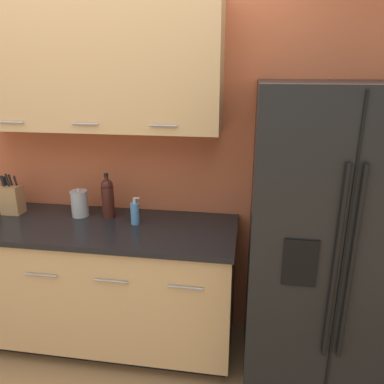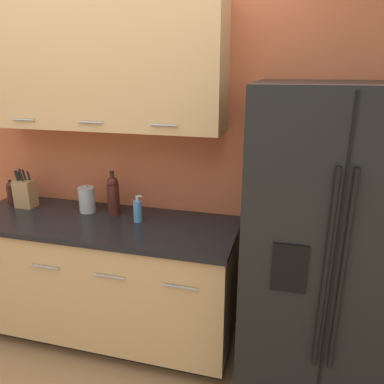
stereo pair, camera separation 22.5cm
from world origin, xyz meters
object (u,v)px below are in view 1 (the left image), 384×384
Objects in this scene: refrigerator at (325,245)px; knife_block at (12,199)px; wine_bottle at (108,197)px; steel_canister at (80,203)px; soap_dispenser at (135,213)px.

knife_block is (-2.05, 0.18, 0.10)m from refrigerator.
wine_bottle is 0.21m from steel_canister.
steel_canister is at bearing 169.50° from soap_dispenser.
refrigerator is 5.85× the size of wine_bottle.
knife_block is 1.50× the size of steel_canister.
knife_block is 1.60× the size of soap_dispenser.
refrigerator is at bearing -5.13° from knife_block.
wine_bottle is at bearing 159.18° from soap_dispenser.
soap_dispenser is at bearing -10.50° from steel_canister.
knife_block is 0.68m from wine_bottle.
knife_block is at bearing -177.59° from wine_bottle.
soap_dispenser is 0.93× the size of steel_canister.
steel_canister is at bearing 172.39° from refrigerator.
knife_block is at bearing 176.74° from soap_dispenser.
steel_canister is (-0.20, -0.00, -0.05)m from wine_bottle.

